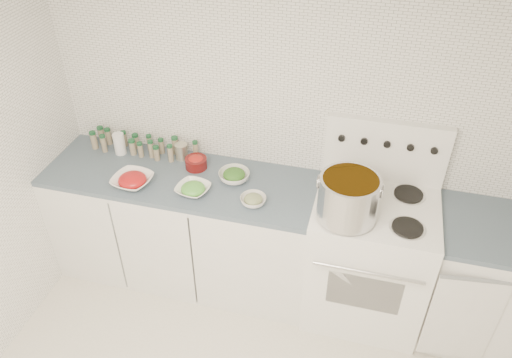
% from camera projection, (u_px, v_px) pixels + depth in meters
% --- Properties ---
extents(room_walls, '(3.54, 3.04, 2.52)m').
position_uv_depth(room_walls, '(251.00, 253.00, 1.86)').
color(room_walls, white).
rests_on(room_walls, ground).
extents(counter_left, '(1.85, 0.62, 0.90)m').
position_uv_depth(counter_left, '(185.00, 226.00, 3.61)').
color(counter_left, white).
rests_on(counter_left, ground).
extents(stove, '(0.76, 0.70, 1.36)m').
position_uv_depth(stove, '(368.00, 255.00, 3.31)').
color(stove, white).
rests_on(stove, ground).
extents(counter_right, '(0.89, 0.68, 0.90)m').
position_uv_depth(counter_right, '(498.00, 284.00, 3.17)').
color(counter_right, white).
rests_on(counter_right, ground).
extents(stock_pot, '(0.38, 0.35, 0.27)m').
position_uv_depth(stock_pot, '(349.00, 196.00, 2.86)').
color(stock_pot, silver).
rests_on(stock_pot, stove).
extents(bowl_tomato, '(0.28, 0.28, 0.08)m').
position_uv_depth(bowl_tomato, '(132.00, 180.00, 3.25)').
color(bowl_tomato, white).
rests_on(bowl_tomato, counter_left).
extents(bowl_snowpea, '(0.25, 0.25, 0.07)m').
position_uv_depth(bowl_snowpea, '(193.00, 189.00, 3.18)').
color(bowl_snowpea, white).
rests_on(bowl_snowpea, counter_left).
extents(bowl_broccoli, '(0.22, 0.22, 0.08)m').
position_uv_depth(bowl_broccoli, '(234.00, 175.00, 3.29)').
color(bowl_broccoli, white).
rests_on(bowl_broccoli, counter_left).
extents(bowl_zucchini, '(0.18, 0.18, 0.07)m').
position_uv_depth(bowl_zucchini, '(253.00, 200.00, 3.09)').
color(bowl_zucchini, white).
rests_on(bowl_zucchini, counter_left).
extents(bowl_pepper, '(0.15, 0.15, 0.09)m').
position_uv_depth(bowl_pepper, '(196.00, 162.00, 3.40)').
color(bowl_pepper, '#560F0E').
rests_on(bowl_pepper, counter_left).
extents(salt_canister, '(0.10, 0.10, 0.16)m').
position_uv_depth(salt_canister, '(119.00, 144.00, 3.52)').
color(salt_canister, white).
rests_on(salt_canister, counter_left).
extents(tin_can, '(0.10, 0.10, 0.11)m').
position_uv_depth(tin_can, '(181.00, 151.00, 3.48)').
color(tin_can, '#B2AD96').
rests_on(tin_can, counter_left).
extents(spice_cluster, '(0.79, 0.16, 0.14)m').
position_uv_depth(spice_cluster, '(138.00, 144.00, 3.54)').
color(spice_cluster, gray).
rests_on(spice_cluster, counter_left).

